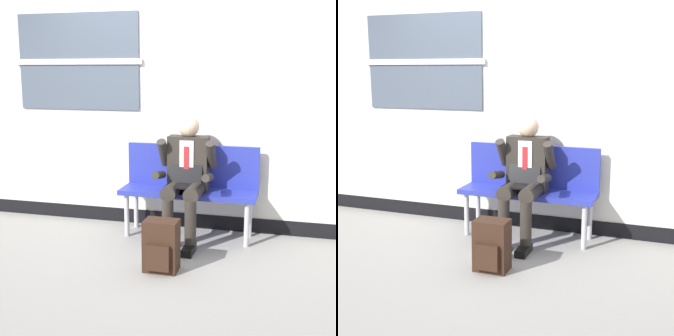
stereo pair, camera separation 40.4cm
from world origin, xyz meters
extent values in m
plane|color=gray|center=(0.00, 0.00, 0.00)|extent=(18.00, 18.00, 0.00)
cube|color=silver|center=(0.00, 0.76, 2.07)|extent=(6.46, 0.12, 1.92)
cube|color=silver|center=(0.00, 0.76, 0.63)|extent=(6.46, 0.12, 0.95)
cube|color=black|center=(0.00, 0.76, 0.08)|extent=(6.46, 0.14, 0.16)
cube|color=#4C5666|center=(-0.98, 0.69, 1.77)|extent=(1.39, 0.02, 1.02)
cube|color=silver|center=(-0.98, 0.68, 1.77)|extent=(1.47, 0.03, 0.06)
cube|color=#28339E|center=(0.32, 0.41, 0.47)|extent=(1.38, 0.42, 0.05)
cube|color=#28339E|center=(0.32, 0.59, 0.71)|extent=(1.38, 0.04, 0.44)
cylinder|color=#B7B7BC|center=(-0.29, 0.26, 0.22)|extent=(0.05, 0.05, 0.44)
cylinder|color=#B7B7BC|center=(-0.29, 0.56, 0.22)|extent=(0.05, 0.05, 0.44)
cylinder|color=#B7B7BC|center=(0.93, 0.26, 0.22)|extent=(0.05, 0.05, 0.44)
cylinder|color=#B7B7BC|center=(0.93, 0.56, 0.22)|extent=(0.05, 0.05, 0.44)
cylinder|color=#2D2823|center=(0.21, 0.20, 0.54)|extent=(0.15, 0.40, 0.15)
cylinder|color=#2D2823|center=(0.21, 0.01, 0.25)|extent=(0.11, 0.11, 0.49)
cube|color=black|center=(0.21, -0.05, 0.04)|extent=(0.10, 0.26, 0.07)
cylinder|color=#2D2823|center=(0.43, 0.20, 0.54)|extent=(0.15, 0.40, 0.15)
cylinder|color=#2D2823|center=(0.43, 0.01, 0.25)|extent=(0.11, 0.11, 0.49)
cube|color=black|center=(0.43, -0.05, 0.04)|extent=(0.10, 0.26, 0.07)
cube|color=#2D2823|center=(0.32, 0.41, 0.77)|extent=(0.40, 0.18, 0.55)
cube|color=silver|center=(0.32, 0.32, 0.82)|extent=(0.14, 0.01, 0.39)
cube|color=#B22328|center=(0.32, 0.31, 0.79)|extent=(0.05, 0.01, 0.33)
sphere|color=beige|center=(0.32, 0.41, 1.14)|extent=(0.21, 0.21, 0.21)
cylinder|color=#2D2823|center=(0.08, 0.34, 0.88)|extent=(0.09, 0.25, 0.30)
cylinder|color=#2D2823|center=(0.08, 0.17, 0.68)|extent=(0.08, 0.27, 0.12)
cylinder|color=#2D2823|center=(0.56, 0.34, 0.88)|extent=(0.09, 0.25, 0.30)
cylinder|color=#2D2823|center=(0.56, 0.17, 0.68)|extent=(0.08, 0.27, 0.12)
cube|color=black|center=(0.32, 0.17, 0.59)|extent=(0.32, 0.22, 0.02)
cube|color=black|center=(0.32, 0.30, 0.70)|extent=(0.32, 0.08, 0.21)
cube|color=#331E14|center=(0.29, -0.48, 0.22)|extent=(0.29, 0.20, 0.45)
cube|color=#331E14|center=(0.29, -0.60, 0.16)|extent=(0.20, 0.04, 0.22)
camera|label=1|loc=(1.32, -4.17, 1.67)|focal=51.06mm
camera|label=2|loc=(1.71, -4.05, 1.67)|focal=51.06mm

